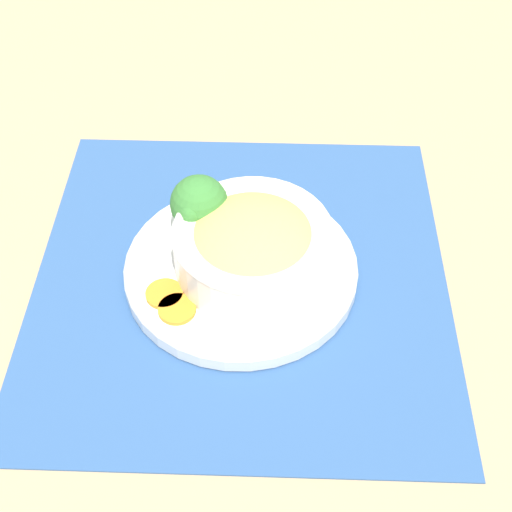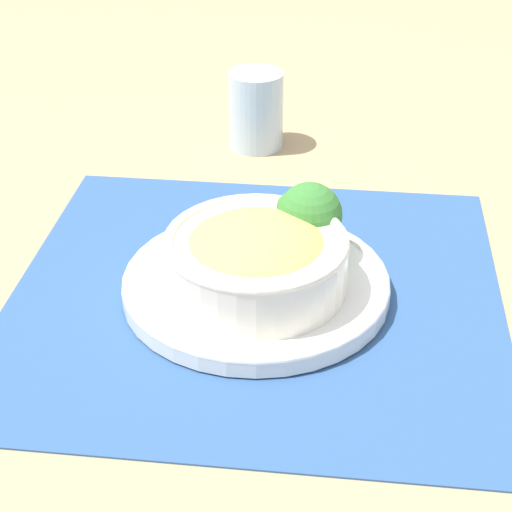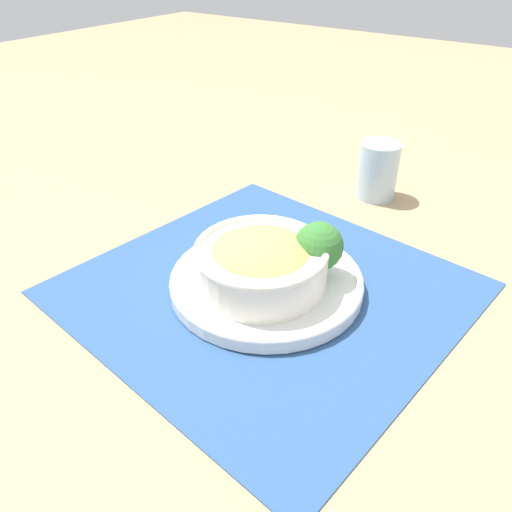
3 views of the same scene
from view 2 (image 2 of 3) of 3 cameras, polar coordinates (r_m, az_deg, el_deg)
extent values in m
plane|color=tan|center=(0.87, -0.14, -2.64)|extent=(4.00, 4.00, 0.00)
cube|color=#2D5184|center=(0.87, -0.14, -2.53)|extent=(0.55, 0.53, 0.00)
cylinder|color=white|center=(0.87, -0.14, -1.99)|extent=(0.27, 0.27, 0.02)
torus|color=white|center=(0.86, -0.14, -1.55)|extent=(0.27, 0.27, 0.01)
cylinder|color=silver|center=(0.84, 0.06, -0.54)|extent=(0.18, 0.18, 0.05)
torus|color=silver|center=(0.82, 0.06, 1.04)|extent=(0.18, 0.18, 0.01)
ellipsoid|color=#E0B75B|center=(0.83, 0.06, 0.24)|extent=(0.15, 0.15, 0.06)
cylinder|color=#759E51|center=(0.89, 3.38, 0.66)|extent=(0.02, 0.02, 0.02)
sphere|color=#387A33|center=(0.88, 3.45, 2.75)|extent=(0.07, 0.07, 0.07)
sphere|color=#387A33|center=(0.88, 2.23, 3.31)|extent=(0.03, 0.03, 0.03)
sphere|color=#387A33|center=(0.87, 4.60, 2.72)|extent=(0.03, 0.03, 0.03)
cylinder|color=orange|center=(0.94, -2.43, 1.58)|extent=(0.04, 0.04, 0.01)
cylinder|color=orange|center=(0.93, -3.88, 1.14)|extent=(0.04, 0.04, 0.01)
cylinder|color=silver|center=(1.17, -0.26, 9.71)|extent=(0.07, 0.07, 0.11)
cylinder|color=silver|center=(1.17, -0.25, 8.85)|extent=(0.06, 0.06, 0.06)
camera|label=1|loc=(0.94, -44.50, 33.07)|focal=50.00mm
camera|label=3|loc=(0.41, 51.85, 10.40)|focal=35.00mm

